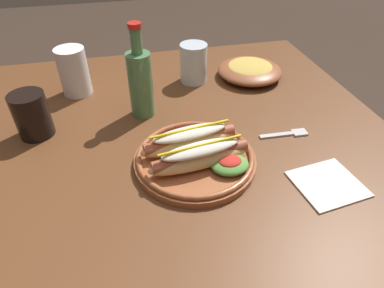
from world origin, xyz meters
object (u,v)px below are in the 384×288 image
at_px(hot_dog_plate, 197,154).
at_px(side_bowl, 250,70).
at_px(soda_cup, 32,115).
at_px(glass_bottle, 140,82).
at_px(fork, 287,134).
at_px(water_cup, 194,63).
at_px(napkin, 328,184).
at_px(extra_cup, 74,72).

xyz_separation_m(hot_dog_plate, side_bowl, (0.26, 0.36, -0.00)).
xyz_separation_m(soda_cup, side_bowl, (0.61, 0.17, -0.03)).
bearing_deg(soda_cup, glass_bottle, 7.13).
xyz_separation_m(hot_dog_plate, fork, (0.24, 0.05, -0.02)).
distance_m(soda_cup, side_bowl, 0.64).
relative_size(glass_bottle, side_bowl, 1.21).
bearing_deg(soda_cup, water_cup, 23.05).
xyz_separation_m(soda_cup, glass_bottle, (0.26, 0.03, 0.04)).
distance_m(fork, napkin, 0.18).
bearing_deg(hot_dog_plate, water_cup, 77.82).
height_order(water_cup, glass_bottle, glass_bottle).
bearing_deg(water_cup, napkin, -71.88).
distance_m(soda_cup, glass_bottle, 0.27).
bearing_deg(napkin, hot_dog_plate, 153.32).
bearing_deg(water_cup, side_bowl, -4.96).
distance_m(extra_cup, side_bowl, 0.53).
xyz_separation_m(hot_dog_plate, glass_bottle, (-0.09, 0.23, 0.07)).
xyz_separation_m(fork, side_bowl, (0.02, 0.31, 0.02)).
height_order(soda_cup, napkin, soda_cup).
height_order(hot_dog_plate, soda_cup, soda_cup).
height_order(extra_cup, side_bowl, extra_cup).
bearing_deg(side_bowl, extra_cup, 178.08).
height_order(side_bowl, napkin, side_bowl).
bearing_deg(extra_cup, glass_bottle, -41.66).
xyz_separation_m(water_cup, napkin, (0.16, -0.50, -0.06)).
bearing_deg(extra_cup, side_bowl, -1.92).
relative_size(hot_dog_plate, side_bowl, 1.33).
xyz_separation_m(fork, glass_bottle, (-0.33, 0.17, 0.09)).
distance_m(side_bowl, napkin, 0.49).
relative_size(glass_bottle, napkin, 1.85).
bearing_deg(water_cup, extra_cup, 179.64).
xyz_separation_m(hot_dog_plate, soda_cup, (-0.35, 0.19, 0.03)).
height_order(fork, side_bowl, side_bowl).
height_order(fork, glass_bottle, glass_bottle).
xyz_separation_m(glass_bottle, napkin, (0.34, -0.35, -0.09)).
height_order(fork, water_cup, water_cup).
bearing_deg(glass_bottle, water_cup, 41.48).
bearing_deg(glass_bottle, extra_cup, 138.34).
relative_size(water_cup, glass_bottle, 0.48).
relative_size(water_cup, extra_cup, 0.86).
distance_m(water_cup, extra_cup, 0.35).
relative_size(soda_cup, napkin, 0.85).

